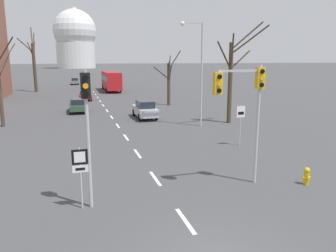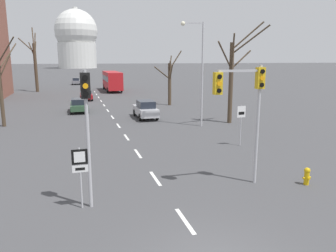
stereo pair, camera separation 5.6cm
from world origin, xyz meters
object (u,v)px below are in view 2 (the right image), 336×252
Objects in this scene: sedan_near_left at (76,81)px; sedan_near_right at (146,109)px; traffic_signal_near_left at (87,114)px; speed_limit_sign at (241,119)px; traffic_signal_near_right at (245,95)px; route_sign_post at (80,168)px; street_lamp_right at (199,64)px; fire_hydrant at (307,175)px; sedan_far_left at (79,105)px; sedan_mid_centre at (86,95)px; city_bus at (112,80)px.

sedan_near_left is 47.32m from sedan_near_right.
traffic_signal_near_left reaches higher than speed_limit_sign.
traffic_signal_near_left is 0.98× the size of traffic_signal_near_right.
street_lamp_right is (10.22, 13.73, 3.66)m from route_sign_post.
sedan_far_left reaches higher than fire_hydrant.
traffic_signal_near_right reaches higher than sedan_near_left.
traffic_signal_near_left reaches higher than fire_hydrant.
sedan_near_left is 0.84× the size of sedan_near_right.
traffic_signal_near_right is at bearing -88.09° from sedan_near_right.
sedan_mid_centre is 0.87× the size of sedan_far_left.
traffic_signal_near_right is at bearing -74.14° from sedan_far_left.
traffic_signal_near_right reaches higher than sedan_mid_centre.
traffic_signal_near_right is 0.51× the size of city_bus.
speed_limit_sign is 0.73× the size of sedan_mid_centre.
speed_limit_sign is 41.58m from city_bus.
fire_hydrant is 0.08× the size of city_bus.
speed_limit_sign is 0.60× the size of sedan_near_right.
speed_limit_sign is 0.64× the size of sedan_far_left.
traffic_signal_near_left reaches higher than sedan_mid_centre.
sedan_near_left reaches higher than sedan_far_left.
speed_limit_sign is 0.31× the size of street_lamp_right.
sedan_far_left is at bearing 131.67° from street_lamp_right.
traffic_signal_near_right is 7.75m from route_sign_post.
city_bus is (6.26, -17.62, 1.27)m from sedan_near_left.
route_sign_post is at bearing -92.64° from sedan_mid_centre.
fire_hydrant is (9.85, -0.42, -3.31)m from traffic_signal_near_left.
street_lamp_right is 2.02× the size of sedan_far_left.
sedan_near_left reaches higher than fire_hydrant.
speed_limit_sign is at bearing 32.73° from route_sign_post.
sedan_mid_centre is (1.28, 35.30, -3.01)m from traffic_signal_near_left.
route_sign_post is 20.08m from sedan_near_right.
sedan_near_right is 0.42× the size of city_bus.
street_lamp_right is at bearing -84.42° from city_bus.
speed_limit_sign is at bearing -80.36° from sedan_near_left.
street_lamp_right is (-0.40, 6.91, 3.46)m from speed_limit_sign.
traffic_signal_near_right is 13.57m from street_lamp_right.
city_bus is at bearing 95.20° from speed_limit_sign.
sedan_near_left is at bearing 97.41° from sedan_near_right.
sedan_far_left is at bearing -90.22° from sedan_near_left.
fire_hydrant is 0.18× the size of sedan_near_right.
speed_limit_sign reaches higher than fire_hydrant.
route_sign_post is 0.23× the size of city_bus.
fire_hydrant is at bearing -2.43° from traffic_signal_near_left.
sedan_near_left is 18.74m from city_bus.
sedan_near_left reaches higher than sedan_mid_centre.
route_sign_post is at bearing -90.51° from sedan_near_left.
sedan_mid_centre is at bearing 87.93° from traffic_signal_near_left.
sedan_near_left is (-10.03, 59.02, -1.09)m from speed_limit_sign.
city_bus is (-3.77, 41.41, 0.17)m from speed_limit_sign.
traffic_signal_near_left is 6.50× the size of fire_hydrant.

